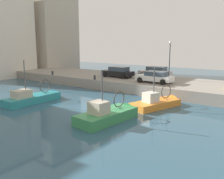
{
  "coord_description": "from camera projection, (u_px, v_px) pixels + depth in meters",
  "views": [
    {
      "loc": [
        -16.42,
        -13.86,
        5.84
      ],
      "look_at": [
        3.18,
        0.27,
        1.2
      ],
      "focal_mm": 39.3,
      "sensor_mm": 36.0,
      "label": 1
    }
  ],
  "objects": [
    {
      "name": "parked_car_silver",
      "position": [
        155.0,
        72.0,
        33.21
      ],
      "size": [
        2.01,
        4.34,
        1.45
      ],
      "color": "#B7B7BC",
      "rests_on": "quay_wall"
    },
    {
      "name": "mooring_bollard_north",
      "position": [
        52.0,
        73.0,
        35.75
      ],
      "size": [
        0.28,
        0.28,
        0.55
      ],
      "primitive_type": "cylinder",
      "color": "#2D2D33",
      "rests_on": "quay_wall"
    },
    {
      "name": "quay_wall",
      "position": [
        152.0,
        84.0,
        31.19
      ],
      "size": [
        9.0,
        56.0,
        1.2
      ],
      "primitive_type": "cube",
      "color": "gray",
      "rests_on": "ground"
    },
    {
      "name": "fishing_boat_green",
      "position": [
        110.0,
        118.0,
        18.8
      ],
      "size": [
        6.1,
        2.73,
        4.76
      ],
      "color": "#388951",
      "rests_on": "ground"
    },
    {
      "name": "parked_car_white",
      "position": [
        155.0,
        77.0,
        28.57
      ],
      "size": [
        2.01,
        4.27,
        1.36
      ],
      "color": "silver",
      "rests_on": "quay_wall"
    },
    {
      "name": "mooring_bollard_mid",
      "position": [
        95.0,
        77.0,
        31.16
      ],
      "size": [
        0.28,
        0.28,
        0.55
      ],
      "primitive_type": "cylinder",
      "color": "#2D2D33",
      "rests_on": "quay_wall"
    },
    {
      "name": "water_surface",
      "position": [
        94.0,
        108.0,
        22.14
      ],
      "size": [
        80.0,
        80.0,
        0.0
      ],
      "primitive_type": "plane",
      "color": "#2D5166",
      "rests_on": "ground"
    },
    {
      "name": "fishing_boat_teal",
      "position": [
        35.0,
        101.0,
        24.49
      ],
      "size": [
        6.59,
        2.11,
        5.07
      ],
      "color": "teal",
      "rests_on": "ground"
    },
    {
      "name": "parked_car_black",
      "position": [
        118.0,
        72.0,
        33.21
      ],
      "size": [
        2.07,
        4.41,
        1.44
      ],
      "color": "black",
      "rests_on": "quay_wall"
    },
    {
      "name": "fishing_boat_orange",
      "position": [
        159.0,
        105.0,
        22.65
      ],
      "size": [
        6.0,
        3.37,
        4.53
      ],
      "color": "orange",
      "rests_on": "ground"
    },
    {
      "name": "quay_streetlamp",
      "position": [
        170.0,
        54.0,
        30.73
      ],
      "size": [
        0.36,
        0.36,
        4.83
      ],
      "color": "#38383D",
      "rests_on": "quay_wall"
    },
    {
      "name": "waterfront_building_east_mid",
      "position": [
        50.0,
        25.0,
        48.29
      ],
      "size": [
        8.78,
        8.14,
        18.5
      ],
      "color": "#B2A899",
      "rests_on": "ground"
    }
  ]
}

